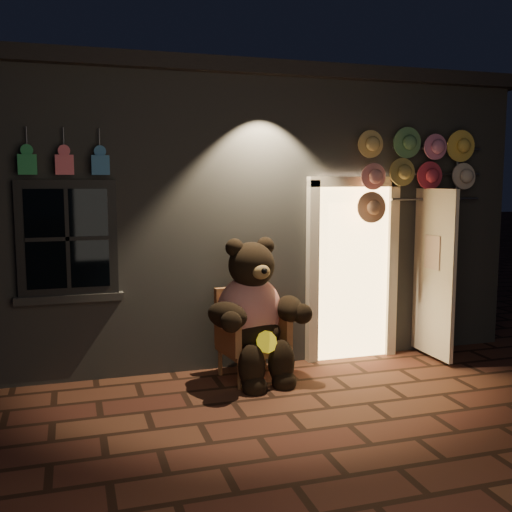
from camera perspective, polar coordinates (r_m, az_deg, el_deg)
name	(u,v)px	position (r m, az deg, el deg)	size (l,w,h in m)	color
ground	(288,413)	(5.74, 3.07, -14.71)	(60.00, 60.00, 0.00)	#573121
shop_building	(198,208)	(9.18, -5.53, 4.61)	(7.30, 5.95, 3.51)	slate
wicker_armchair	(249,333)	(6.60, -0.64, -7.34)	(0.75, 0.70, 0.97)	#96663A
teddy_bear	(254,314)	(6.43, -0.22, -5.52)	(1.16, 0.98, 1.61)	red
hat_rack	(416,167)	(7.41, 15.03, 8.16)	(1.69, 0.22, 2.75)	#59595E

